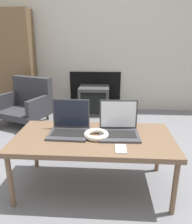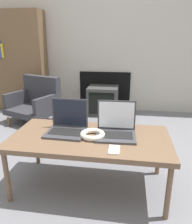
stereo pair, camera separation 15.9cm
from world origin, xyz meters
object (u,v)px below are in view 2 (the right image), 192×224
Objects in this scene: tv at (103,100)px; phone at (114,150)px; laptop_left at (67,125)px; laptop_right at (116,128)px; headphones at (92,135)px; armchair at (36,101)px.

phone is at bearing -81.00° from tv.
laptop_left is 2.48× the size of phone.
headphones is (-0.17, -0.07, -0.03)m from laptop_right.
headphones is at bearing -85.40° from tv.
headphones is 1.88m from tv.
laptop_right is 1.84m from tv.
headphones is 1.53× the size of phone.
laptop_left is 0.38m from laptop_right.
laptop_left is at bearing -91.97° from tv.
headphones is 0.25m from phone.
laptop_left reaches higher than tv.
phone is 0.26× the size of tv.
headphones is 0.40× the size of tv.
armchair is (-0.83, 1.30, -0.19)m from laptop_left.
laptop_right is 0.19m from headphones.
armchair is at bearing 130.62° from laptop_right.
laptop_left is 0.39× the size of armchair.
phone is at bearing -30.52° from armchair.
headphones is (0.21, -0.07, -0.03)m from laptop_left.
laptop_left reaches higher than phone.
laptop_left reaches higher than armchair.
laptop_left is 1.61× the size of headphones.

